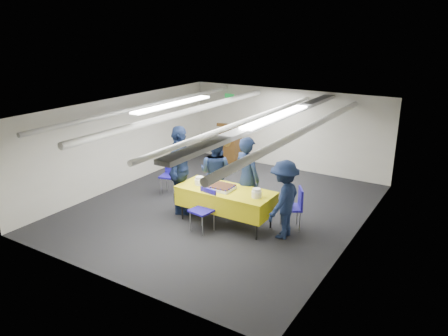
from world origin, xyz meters
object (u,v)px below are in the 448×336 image
at_px(chair_near, 205,206).
at_px(sailor_d, 284,199).
at_px(chair_right, 295,204).
at_px(sheet_cake, 221,187).
at_px(sailor_c, 180,170).
at_px(serving_table, 226,199).
at_px(podium, 230,143).
at_px(sailor_a, 247,178).
at_px(chair_left, 171,172).
at_px(sailor_b, 216,173).

relative_size(chair_near, sailor_d, 0.55).
bearing_deg(chair_near, chair_right, 34.25).
bearing_deg(sheet_cake, sailor_c, 178.46).
xyz_separation_m(serving_table, podium, (-2.11, 3.70, 0.05)).
height_order(serving_table, sailor_a, sailor_a).
bearing_deg(chair_left, podium, 89.93).
bearing_deg(chair_left, chair_near, -34.47).
bearing_deg(sailor_c, sailor_d, -114.71).
xyz_separation_m(chair_right, sailor_c, (-2.48, -0.58, 0.45)).
distance_m(sheet_cake, sailor_a, 0.66).
relative_size(sheet_cake, chair_left, 0.62).
xyz_separation_m(chair_right, chair_left, (-3.43, 0.27, 0.00)).
bearing_deg(serving_table, chair_near, -113.54).
bearing_deg(sailor_b, sheet_cake, 129.28).
xyz_separation_m(chair_right, sailor_d, (-0.05, -0.47, 0.25)).
bearing_deg(podium, chair_right, -42.47).
distance_m(chair_left, sailor_c, 1.35).
bearing_deg(chair_right, sailor_c, -166.77).
height_order(podium, sailor_a, sailor_a).
xyz_separation_m(chair_left, sailor_d, (3.38, -0.74, 0.25)).
relative_size(chair_right, sailor_b, 0.52).
height_order(podium, sailor_d, sailor_d).
distance_m(chair_near, sailor_d, 1.60).
distance_m(podium, chair_left, 2.86).
distance_m(sheet_cake, sailor_c, 1.09).
bearing_deg(serving_table, chair_right, 23.29).
bearing_deg(sailor_c, sailor_b, -68.60).
bearing_deg(chair_near, sheet_cake, 74.45).
distance_m(chair_left, sailor_b, 1.54).
height_order(sheet_cake, sailor_c, sailor_c).
height_order(sheet_cake, sailor_a, sailor_a).
bearing_deg(chair_right, sailor_d, -96.13).
distance_m(podium, chair_near, 4.58).
distance_m(chair_near, chair_right, 1.84).
bearing_deg(serving_table, sailor_d, 4.36).
height_order(podium, sailor_b, sailor_b).
distance_m(serving_table, podium, 4.26).
xyz_separation_m(chair_near, chair_right, (1.52, 1.04, 0.00)).
xyz_separation_m(serving_table, chair_left, (-2.11, 0.84, -0.03)).
xyz_separation_m(serving_table, sailor_d, (1.27, 0.10, 0.23)).
xyz_separation_m(serving_table, sheet_cake, (-0.09, -0.05, 0.26)).
bearing_deg(sailor_b, chair_left, -9.64).
distance_m(serving_table, sheet_cake, 0.27).
xyz_separation_m(podium, chair_left, (-0.00, -2.86, -0.08)).
bearing_deg(chair_right, chair_left, 175.43).
height_order(chair_near, sailor_d, sailor_d).
height_order(serving_table, sailor_d, sailor_d).
height_order(chair_near, sailor_a, sailor_a).
relative_size(serving_table, chair_near, 2.35).
relative_size(sailor_a, sailor_b, 1.07).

